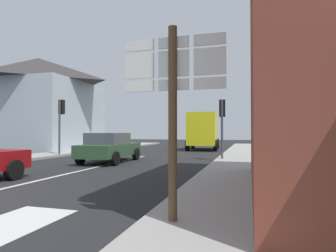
{
  "coord_description": "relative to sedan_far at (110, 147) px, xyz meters",
  "views": [
    {
      "loc": [
        6.36,
        -4.77,
        1.53
      ],
      "look_at": [
        1.68,
        11.62,
        1.87
      ],
      "focal_mm": 30.73,
      "sensor_mm": 36.0,
      "label": 1
    }
  ],
  "objects": [
    {
      "name": "traffic_light_near_right",
      "position": [
        5.39,
        2.19,
        1.62
      ],
      "size": [
        0.3,
        0.49,
        3.21
      ],
      "color": "#47474C",
      "rests_on": "ground"
    },
    {
      "name": "delivery_truck",
      "position": [
        2.99,
        10.95,
        0.89
      ],
      "size": [
        2.75,
        5.13,
        3.05
      ],
      "color": "yellow",
      "rests_on": "ground"
    },
    {
      "name": "sidewalk_left",
      "position": [
        -5.4,
        -0.3,
        -0.69
      ],
      "size": [
        2.31,
        44.0,
        0.14
      ],
      "primitive_type": "cube",
      "color": "#9E9B96",
      "rests_on": "ground"
    },
    {
      "name": "lane_turn_arrow",
      "position": [
        2.99,
        -9.3,
        -0.75
      ],
      "size": [
        1.2,
        2.2,
        0.01
      ],
      "primitive_type": "cube",
      "color": "silver",
      "rests_on": "ground"
    },
    {
      "name": "sedan_far",
      "position": [
        0.0,
        0.0,
        0.0
      ],
      "size": [
        2.08,
        4.26,
        1.47
      ],
      "color": "#2D5133",
      "rests_on": "ground"
    },
    {
      "name": "ground_plane",
      "position": [
        0.42,
        1.7,
        -0.76
      ],
      "size": [
        80.0,
        80.0,
        0.0
      ],
      "primitive_type": "plane",
      "color": "#232326"
    },
    {
      "name": "sidewalk_right",
      "position": [
        6.24,
        -0.3,
        -0.69
      ],
      "size": [
        2.31,
        44.0,
        0.14
      ],
      "primitive_type": "cube",
      "color": "#9E9B96",
      "rests_on": "ground"
    },
    {
      "name": "route_sign_post",
      "position": [
        5.61,
        -8.68,
        1.24
      ],
      "size": [
        1.66,
        0.14,
        3.2
      ],
      "color": "brown",
      "rests_on": "ground"
    },
    {
      "name": "lane_centre_stripe",
      "position": [
        0.42,
        -2.3,
        -0.75
      ],
      "size": [
        0.16,
        12.0,
        0.01
      ],
      "primitive_type": "cube",
      "color": "silver",
      "rests_on": "ground"
    },
    {
      "name": "clapboard_house_left",
      "position": [
        -10.64,
        7.46,
        3.21
      ],
      "size": [
        9.1,
        8.8,
        7.85
      ],
      "color": "silver",
      "rests_on": "ground"
    },
    {
      "name": "traffic_light_near_left",
      "position": [
        -4.55,
        2.3,
        1.85
      ],
      "size": [
        0.3,
        0.49,
        3.52
      ],
      "color": "#47474C",
      "rests_on": "ground"
    }
  ]
}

